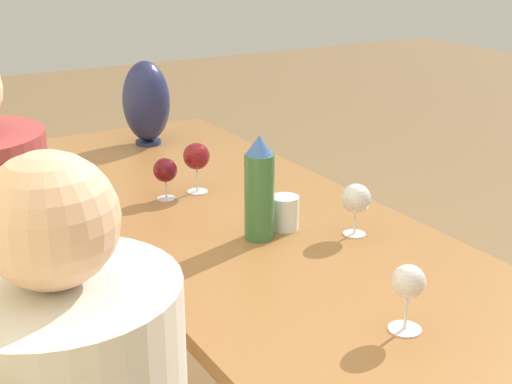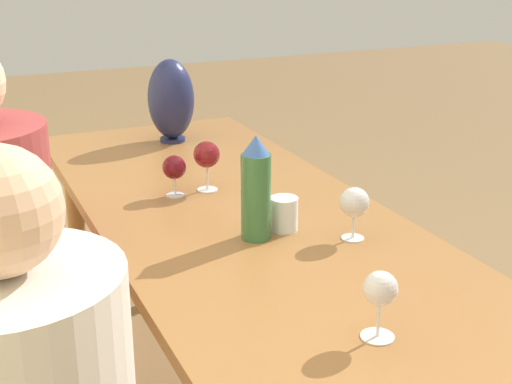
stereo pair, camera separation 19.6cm
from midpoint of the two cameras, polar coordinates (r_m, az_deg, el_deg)
name	(u,v)px [view 2 (the right image)]	position (r m, az deg, el deg)	size (l,w,h in m)	color
dining_table	(291,280)	(1.85, 5.91, -7.05)	(2.84, 0.83, 0.74)	#936033
water_bottle	(256,189)	(1.87, 3.00, 0.17)	(0.08, 0.08, 0.28)	#336638
water_tumbler	(284,214)	(1.95, 5.12, -1.81)	(0.08, 0.08, 0.09)	silver
vase	(171,100)	(2.78, -4.81, 7.35)	(0.18, 0.18, 0.32)	#1E234C
wine_glass_1	(207,155)	(2.23, -1.47, 2.91)	(0.08, 0.08, 0.16)	silver
wine_glass_2	(380,291)	(1.45, 13.78, -7.76)	(0.07, 0.07, 0.15)	silver
wine_glass_3	(354,203)	(1.90, 10.81, -0.93)	(0.08, 0.08, 0.14)	silver
wine_glass_4	(174,168)	(2.19, -4.04, 1.88)	(0.07, 0.07, 0.13)	silver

